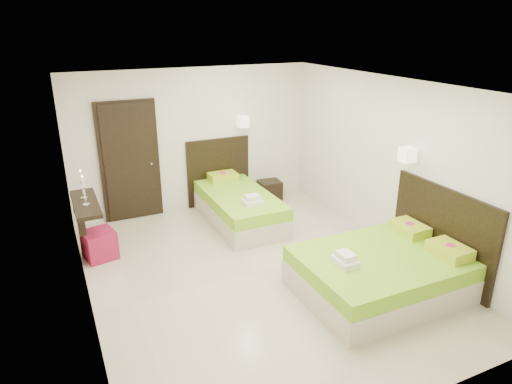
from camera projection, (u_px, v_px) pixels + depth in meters
name	position (u px, v px, depth m)	size (l,w,h in m)	color
floor	(259.00, 272.00, 6.48)	(5.50, 5.50, 0.00)	#BFB59E
bed_single	(238.00, 204.00, 8.08)	(1.24, 2.06, 1.70)	beige
bed_double	(385.00, 270.00, 5.95)	(2.07, 1.76, 1.71)	beige
nightstand	(270.00, 190.00, 9.10)	(0.42, 0.37, 0.37)	black
ottoman	(100.00, 245.00, 6.81)	(0.43, 0.43, 0.43)	maroon
door	(130.00, 162.00, 7.93)	(1.02, 0.15, 2.14)	black
console_shelf	(85.00, 204.00, 6.73)	(0.35, 1.20, 0.78)	black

